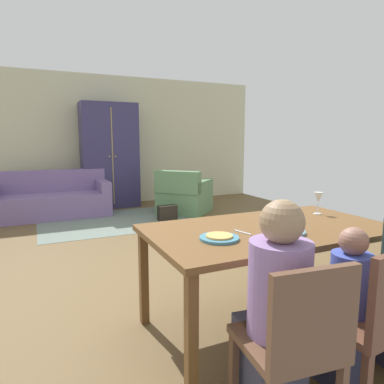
{
  "coord_description": "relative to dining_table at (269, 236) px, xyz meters",
  "views": [
    {
      "loc": [
        -1.41,
        -3.34,
        1.38
      ],
      "look_at": [
        0.04,
        -0.2,
        0.85
      ],
      "focal_mm": 32.02,
      "sensor_mm": 36.0,
      "label": 1
    }
  ],
  "objects": [
    {
      "name": "plate_near_man",
      "position": [
        -0.48,
        -0.12,
        0.08
      ],
      "size": [
        0.25,
        0.25,
        0.02
      ],
      "primitive_type": "cylinder",
      "color": "teal",
      "rests_on": "dining_table"
    },
    {
      "name": "person_man",
      "position": [
        -0.48,
        -0.67,
        -0.18
      ],
      "size": [
        0.31,
        0.41,
        1.11
      ],
      "color": "#3D3F55",
      "rests_on": "ground_plane"
    },
    {
      "name": "plate_near_child",
      "position": [
        0.0,
        -0.18,
        0.08
      ],
      "size": [
        0.25,
        0.25,
        0.02
      ],
      "primitive_type": "cylinder",
      "color": "teal",
      "rests_on": "dining_table"
    },
    {
      "name": "armoire",
      "position": [
        -0.11,
        5.11,
        0.36
      ],
      "size": [
        1.1,
        0.59,
        2.1
      ],
      "color": "#342E59",
      "rests_on": "ground_plane"
    },
    {
      "name": "ground_plane",
      "position": [
        -0.1,
        2.13,
        -0.7
      ],
      "size": [
        6.92,
        6.64,
        0.02
      ],
      "primitive_type": "cube",
      "color": "brown"
    },
    {
      "name": "pizza_near_man",
      "position": [
        -0.48,
        -0.12,
        0.09
      ],
      "size": [
        0.17,
        0.17,
        0.01
      ],
      "primitive_type": "cylinder",
      "color": "#E6A553",
      "rests_on": "plate_near_man"
    },
    {
      "name": "back_wall",
      "position": [
        -0.1,
        5.5,
        0.66
      ],
      "size": [
        6.92,
        0.1,
        2.7
      ],
      "primitive_type": "cube",
      "color": "beige",
      "rests_on": "ground_plane"
    },
    {
      "name": "area_rug",
      "position": [
        -0.24,
        3.77,
        -0.69
      ],
      "size": [
        2.6,
        1.8,
        0.01
      ],
      "primitive_type": "cube",
      "color": "slate",
      "rests_on": "ground_plane"
    },
    {
      "name": "person_child",
      "position": [
        -0.0,
        -0.68,
        -0.26
      ],
      "size": [
        0.22,
        0.3,
        0.92
      ],
      "color": "#2D2F4A",
      "rests_on": "ground_plane"
    },
    {
      "name": "dining_chair_child",
      "position": [
        0.01,
        -0.85,
        -0.2
      ],
      "size": [
        0.46,
        0.46,
        0.87
      ],
      "color": "brown",
      "rests_on": "ground_plane"
    },
    {
      "name": "wine_glass",
      "position": [
        0.63,
        0.18,
        0.2
      ],
      "size": [
        0.07,
        0.07,
        0.19
      ],
      "color": "silver",
      "rests_on": "dining_table"
    },
    {
      "name": "fork",
      "position": [
        -0.26,
        -0.05,
        0.07
      ],
      "size": [
        0.05,
        0.15,
        0.01
      ],
      "primitive_type": "cube",
      "rotation": [
        0.0,
        0.0,
        0.26
      ],
      "color": "silver",
      "rests_on": "dining_table"
    },
    {
      "name": "couch",
      "position": [
        -1.27,
        4.63,
        -0.39
      ],
      "size": [
        1.99,
        0.86,
        0.82
      ],
      "color": "slate",
      "rests_on": "ground_plane"
    },
    {
      "name": "armchair",
      "position": [
        1.03,
        3.93,
        -0.37
      ],
      "size": [
        1.21,
        1.21,
        0.82
      ],
      "color": "#5E8659",
      "rests_on": "ground_plane"
    },
    {
      "name": "dining_table",
      "position": [
        0.0,
        0.0,
        0.0
      ],
      "size": [
        1.75,
        0.97,
        0.76
      ],
      "color": "brown",
      "rests_on": "ground_plane"
    },
    {
      "name": "handbag",
      "position": [
        0.52,
        3.47,
        -0.56
      ],
      "size": [
        0.32,
        0.16,
        0.26
      ],
      "primitive_type": "cube",
      "color": "black",
      "rests_on": "ground_plane"
    },
    {
      "name": "dining_chair_man",
      "position": [
        -0.49,
        -0.85,
        -0.2
      ],
      "size": [
        0.47,
        0.47,
        0.87
      ],
      "color": "brown",
      "rests_on": "ground_plane"
    },
    {
      "name": "pizza_near_child",
      "position": [
        0.0,
        -0.18,
        0.09
      ],
      "size": [
        0.17,
        0.17,
        0.01
      ],
      "primitive_type": "cylinder",
      "color": "gold",
      "rests_on": "plate_near_child"
    },
    {
      "name": "knife",
      "position": [
        0.16,
        0.1,
        0.07
      ],
      "size": [
        0.06,
        0.17,
        0.01
      ],
      "primitive_type": "cube",
      "rotation": [
        0.0,
        0.0,
        -0.27
      ],
      "color": "silver",
      "rests_on": "dining_table"
    }
  ]
}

